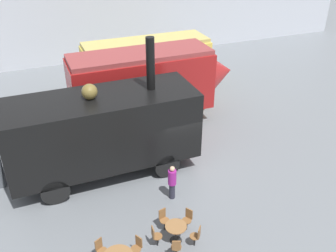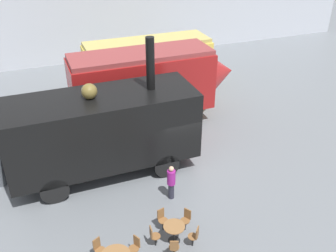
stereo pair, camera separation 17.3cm
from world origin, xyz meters
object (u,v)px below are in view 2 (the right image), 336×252
(streamlined_locomotive, at_px, (153,81))
(cafe_chair_0, at_px, (174,247))
(visitor_person, at_px, (171,181))
(passenger_coach_vintage, at_px, (148,62))
(cafe_table_near, at_px, (174,230))
(steam_locomotive, at_px, (103,128))

(streamlined_locomotive, bearing_deg, cafe_chair_0, -105.21)
(cafe_chair_0, bearing_deg, visitor_person, 2.08)
(visitor_person, bearing_deg, streamlined_locomotive, 76.88)
(streamlined_locomotive, relative_size, visitor_person, 5.80)
(passenger_coach_vintage, height_order, cafe_table_near, passenger_coach_vintage)
(cafe_table_near, bearing_deg, steam_locomotive, 104.46)
(passenger_coach_vintage, height_order, cafe_chair_0, passenger_coach_vintage)
(cafe_chair_0, bearing_deg, cafe_table_near, 0.00)
(passenger_coach_vintage, bearing_deg, steam_locomotive, -120.59)
(passenger_coach_vintage, relative_size, visitor_person, 5.06)
(visitor_person, bearing_deg, steam_locomotive, 126.60)
(visitor_person, bearing_deg, cafe_table_near, -108.99)
(passenger_coach_vintage, xyz_separation_m, cafe_chair_0, (-3.58, -13.41, -1.47))
(cafe_table_near, bearing_deg, streamlined_locomotive, 75.34)
(passenger_coach_vintage, relative_size, cafe_chair_0, 9.08)
(cafe_chair_0, bearing_deg, passenger_coach_vintage, 6.79)
(steam_locomotive, relative_size, cafe_chair_0, 9.15)
(streamlined_locomotive, distance_m, visitor_person, 6.76)
(streamlined_locomotive, relative_size, steam_locomotive, 1.14)
(streamlined_locomotive, relative_size, cafe_table_near, 11.83)
(steam_locomotive, xyz_separation_m, cafe_chair_0, (1.00, -5.66, -1.73))
(passenger_coach_vintage, relative_size, steam_locomotive, 0.99)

